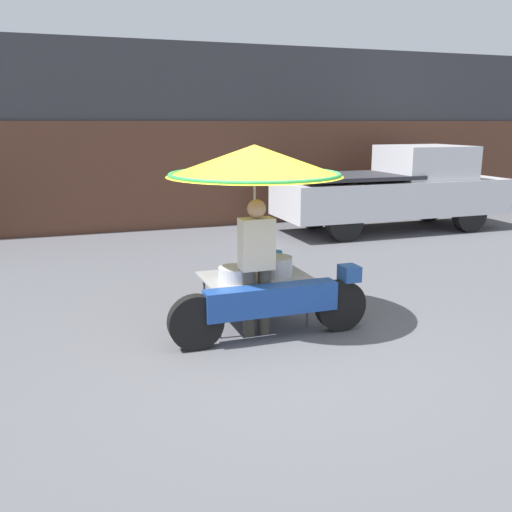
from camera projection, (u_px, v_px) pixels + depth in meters
ground_plane at (280, 347)px, 6.16m from camera, size 36.00×36.00×0.00m
shopfront_building at (148, 137)px, 13.42m from camera, size 28.00×2.06×4.09m
vendor_motorcycle_cart at (257, 186)px, 6.48m from camera, size 2.32×2.03×2.13m
vendor_person at (257, 261)px, 6.37m from camera, size 0.38×0.22×1.56m
pickup_truck at (397, 190)px, 12.68m from camera, size 5.17×1.76×1.87m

